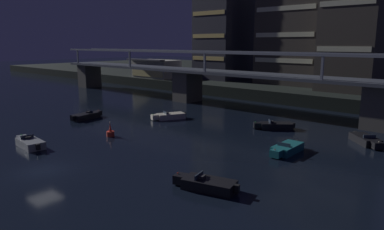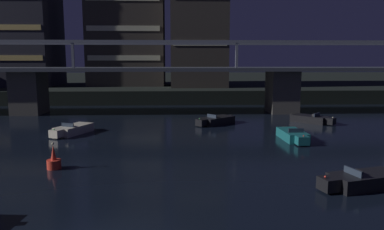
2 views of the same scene
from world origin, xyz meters
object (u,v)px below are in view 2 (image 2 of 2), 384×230
(speedboat_mid_center, at_px, (311,119))
(speedboat_far_right, at_px, (72,130))
(channel_buoy, at_px, (54,162))
(river_bridge, at_px, (157,80))
(speedboat_near_left, at_px, (293,135))
(speedboat_mid_left, at_px, (362,181))
(tower_west_tall, at_px, (127,16))
(speedboat_mid_right, at_px, (216,121))
(tower_west_low, at_px, (26,15))

(speedboat_mid_center, xyz_separation_m, speedboat_far_right, (-25.08, -5.29, 0.00))
(channel_buoy, bearing_deg, speedboat_mid_center, 35.96)
(river_bridge, height_order, speedboat_near_left, river_bridge)
(river_bridge, height_order, speedboat_mid_left, river_bridge)
(speedboat_mid_left, relative_size, speedboat_mid_center, 1.18)
(tower_west_tall, relative_size, speedboat_far_right, 5.18)
(speedboat_mid_right, bearing_deg, speedboat_near_left, -53.90)
(tower_west_low, relative_size, speedboat_near_left, 4.98)
(speedboat_far_right, bearing_deg, speedboat_near_left, -9.76)
(river_bridge, xyz_separation_m, tower_west_low, (-24.77, 21.56, 10.64))
(speedboat_mid_center, relative_size, speedboat_far_right, 0.88)
(river_bridge, relative_size, speedboat_near_left, 20.34)
(speedboat_near_left, xyz_separation_m, speedboat_mid_center, (4.79, 8.78, 0.00))
(tower_west_low, xyz_separation_m, speedboat_mid_left, (37.67, -51.11, -14.60))
(tower_west_low, relative_size, speedboat_far_right, 5.17)
(speedboat_far_right, distance_m, channel_buoy, 11.65)
(speedboat_mid_center, bearing_deg, speedboat_mid_right, -177.28)
(tower_west_low, height_order, speedboat_mid_center, tower_west_low)
(tower_west_tall, height_order, speedboat_mid_right, tower_west_tall)
(tower_west_low, height_order, tower_west_tall, tower_west_tall)
(speedboat_mid_right, height_order, speedboat_far_right, same)
(river_bridge, relative_size, speedboat_mid_right, 23.16)
(speedboat_mid_right, relative_size, channel_buoy, 2.60)
(speedboat_far_right, bearing_deg, speedboat_mid_left, -37.93)
(speedboat_mid_left, relative_size, channel_buoy, 2.94)
(speedboat_mid_right, bearing_deg, tower_west_tall, 113.41)
(speedboat_mid_left, relative_size, speedboat_mid_right, 1.13)
(speedboat_mid_center, bearing_deg, speedboat_far_right, -168.10)
(speedboat_mid_center, distance_m, channel_buoy, 28.55)
(speedboat_mid_left, distance_m, speedboat_mid_right, 21.46)
(speedboat_mid_center, xyz_separation_m, channel_buoy, (-23.11, -16.77, 0.06))
(river_bridge, xyz_separation_m, channel_buoy, (-5.43, -25.20, -3.90))
(speedboat_far_right, bearing_deg, tower_west_low, 116.21)
(speedboat_mid_center, xyz_separation_m, speedboat_mid_right, (-10.81, -0.51, 0.00))
(tower_west_low, height_order, speedboat_far_right, tower_west_low)
(tower_west_tall, bearing_deg, river_bridge, -73.35)
(speedboat_mid_left, distance_m, speedboat_mid_center, 21.64)
(speedboat_near_left, bearing_deg, speedboat_mid_center, 61.38)
(river_bridge, xyz_separation_m, speedboat_mid_left, (12.90, -29.54, -3.96))
(speedboat_mid_left, bearing_deg, speedboat_far_right, 142.07)
(speedboat_far_right, relative_size, channel_buoy, 2.85)
(river_bridge, bearing_deg, tower_west_low, 138.96)
(tower_west_tall, bearing_deg, speedboat_mid_left, -69.32)
(speedboat_near_left, height_order, speedboat_mid_left, same)
(river_bridge, bearing_deg, speedboat_mid_center, -25.51)
(speedboat_mid_left, bearing_deg, channel_buoy, 166.68)
(tower_west_low, height_order, speedboat_mid_left, tower_west_low)
(speedboat_mid_left, xyz_separation_m, speedboat_mid_right, (-6.03, 20.59, 0.00))
(river_bridge, height_order, tower_west_tall, tower_west_tall)
(river_bridge, xyz_separation_m, tower_west_tall, (-6.67, 22.32, 10.66))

